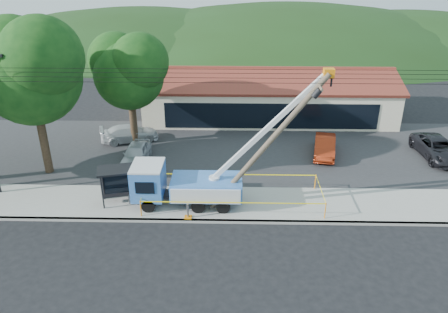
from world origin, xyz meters
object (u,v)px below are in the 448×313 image
(car_red, at_px, (324,156))
(car_dark, at_px, (436,159))
(utility_truck, at_px, (185,183))
(leaning_pole, at_px, (272,139))
(car_silver, at_px, (137,163))
(car_white, at_px, (130,142))
(bus_shelter, at_px, (119,177))

(car_red, distance_m, car_dark, 8.30)
(utility_truck, relative_size, car_dark, 2.15)
(leaning_pole, height_order, car_dark, leaning_pole)
(car_silver, distance_m, car_red, 13.97)
(utility_truck, height_order, leaning_pole, utility_truck)
(leaning_pole, bearing_deg, car_dark, 29.71)
(car_red, bearing_deg, car_silver, -162.38)
(utility_truck, relative_size, leaning_pole, 1.35)
(car_silver, height_order, car_white, car_silver)
(car_white, distance_m, car_dark, 23.67)
(car_dark, bearing_deg, utility_truck, -162.07)
(car_red, xyz_separation_m, car_white, (-15.23, 2.31, 0.00))
(utility_truck, xyz_separation_m, car_white, (-5.52, 9.64, -1.58))
(bus_shelter, relative_size, car_dark, 0.50)
(utility_truck, height_order, car_silver, utility_truck)
(bus_shelter, bearing_deg, car_dark, 3.39)
(bus_shelter, xyz_separation_m, car_red, (13.74, 7.06, -1.80))
(car_red, bearing_deg, car_white, -177.63)
(utility_truck, height_order, car_white, utility_truck)
(leaning_pole, relative_size, car_red, 1.97)
(leaning_pole, relative_size, car_silver, 2.01)
(utility_truck, bearing_deg, car_red, 37.02)
(car_white, relative_size, car_dark, 0.87)
(car_silver, height_order, car_dark, car_dark)
(utility_truck, bearing_deg, car_dark, 21.39)
(car_silver, bearing_deg, bus_shelter, -86.34)
(bus_shelter, bearing_deg, car_white, 85.31)
(car_white, bearing_deg, car_silver, -178.85)
(car_silver, relative_size, car_dark, 0.79)
(bus_shelter, relative_size, car_red, 0.62)
(bus_shelter, height_order, car_silver, bus_shelter)
(leaning_pole, distance_m, car_silver, 11.95)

